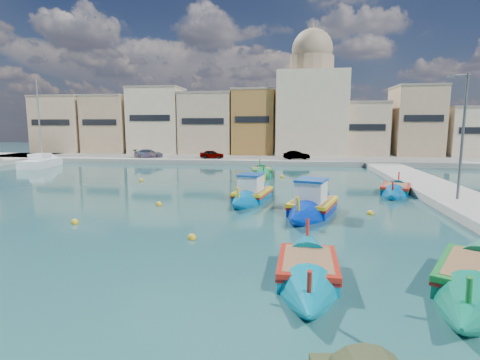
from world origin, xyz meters
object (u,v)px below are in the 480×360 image
(church_block, at_px, (311,102))
(luzzu_turquoise_cabin, at_px, (253,195))
(yacht_north, at_px, (49,162))
(luzzu_cyan_mid, at_px, (396,190))
(luzzu_green, at_px, (262,172))
(luzzu_blue_cabin, at_px, (313,206))
(luzzu_cyan_south, at_px, (308,270))
(luzzu_blue_south, at_px, (478,278))
(quay_street_lamp, at_px, (462,136))

(church_block, xyz_separation_m, luzzu_turquoise_cabin, (-5.21, -33.49, -8.07))
(luzzu_turquoise_cabin, distance_m, yacht_north, 32.12)
(luzzu_cyan_mid, bearing_deg, luzzu_green, 139.66)
(luzzu_blue_cabin, xyz_separation_m, luzzu_cyan_mid, (6.39, 7.15, -0.14))
(luzzu_turquoise_cabin, xyz_separation_m, luzzu_cyan_south, (3.19, -12.72, -0.09))
(yacht_north, bearing_deg, luzzu_green, -9.48)
(luzzu_green, bearing_deg, luzzu_cyan_south, -81.89)
(luzzu_cyan_mid, xyz_separation_m, luzzu_blue_south, (-1.80, -16.51, 0.04))
(church_block, distance_m, luzzu_turquoise_cabin, 34.84)
(luzzu_blue_cabin, bearing_deg, quay_street_lamp, 17.83)
(luzzu_cyan_south, bearing_deg, luzzu_green, 98.11)
(church_block, distance_m, luzzu_cyan_south, 46.97)
(luzzu_blue_cabin, xyz_separation_m, luzzu_blue_south, (4.59, -9.37, -0.10))
(luzzu_turquoise_cabin, distance_m, luzzu_green, 12.86)
(luzzu_green, distance_m, luzzu_blue_south, 27.07)
(quay_street_lamp, bearing_deg, church_block, 102.35)
(luzzu_turquoise_cabin, height_order, luzzu_blue_cabin, luzzu_blue_cabin)
(luzzu_blue_cabin, height_order, luzzu_blue_south, luzzu_blue_cabin)
(quay_street_lamp, xyz_separation_m, luzzu_cyan_south, (-9.47, -12.21, -4.09))
(luzzu_blue_south, bearing_deg, luzzu_cyan_mid, 83.79)
(luzzu_cyan_south, bearing_deg, luzzu_blue_cabin, 86.16)
(luzzu_turquoise_cabin, relative_size, yacht_north, 0.81)
(church_block, bearing_deg, luzzu_blue_south, -86.04)
(luzzu_green, xyz_separation_m, yacht_north, (-26.61, 4.44, 0.18))
(church_block, xyz_separation_m, luzzu_blue_south, (3.20, -46.21, -8.13))
(quay_street_lamp, distance_m, luzzu_green, 19.16)
(quay_street_lamp, xyz_separation_m, luzzu_turquoise_cabin, (-12.65, 0.51, -4.00))
(luzzu_turquoise_cabin, height_order, yacht_north, yacht_north)
(luzzu_blue_cabin, xyz_separation_m, luzzu_cyan_south, (-0.63, -9.37, -0.13))
(luzzu_cyan_mid, relative_size, luzzu_green, 1.02)
(luzzu_green, bearing_deg, yacht_north, 170.52)
(luzzu_cyan_south, height_order, yacht_north, yacht_north)
(church_block, distance_m, luzzu_green, 22.90)
(luzzu_blue_south, bearing_deg, luzzu_blue_cabin, 116.13)
(church_block, distance_m, quay_street_lamp, 35.04)
(church_block, height_order, quay_street_lamp, church_block)
(church_block, xyz_separation_m, quay_street_lamp, (7.44, -34.00, -4.07))
(quay_street_lamp, bearing_deg, luzzu_cyan_south, -127.79)
(luzzu_blue_south, xyz_separation_m, luzzu_cyan_south, (-5.22, 0.00, -0.03))
(luzzu_cyan_south, xyz_separation_m, yacht_north, (-30.25, 30.02, 0.19))
(luzzu_blue_cabin, height_order, yacht_north, yacht_north)
(quay_street_lamp, bearing_deg, luzzu_blue_cabin, -162.17)
(church_block, height_order, luzzu_blue_south, church_block)
(quay_street_lamp, xyz_separation_m, luzzu_blue_south, (-4.24, -12.21, -4.06))
(quay_street_lamp, height_order, luzzu_blue_cabin, quay_street_lamp)
(luzzu_blue_cabin, bearing_deg, luzzu_blue_south, -63.87)
(church_block, xyz_separation_m, luzzu_cyan_south, (-2.02, -46.21, -8.16))
(luzzu_blue_cabin, relative_size, luzzu_blue_south, 1.00)
(luzzu_blue_south, bearing_deg, quay_street_lamp, 70.84)
(luzzu_cyan_mid, height_order, luzzu_cyan_south, luzzu_cyan_south)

